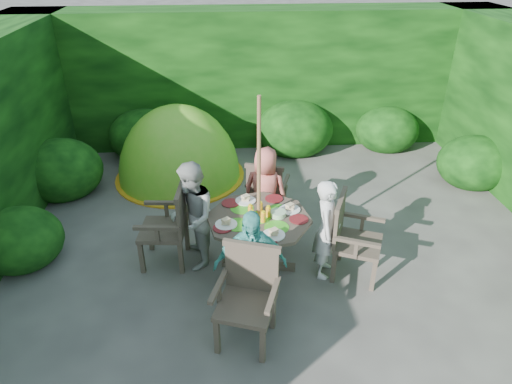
{
  "coord_description": "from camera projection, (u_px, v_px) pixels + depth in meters",
  "views": [
    {
      "loc": [
        -0.78,
        -4.67,
        3.61
      ],
      "look_at": [
        -0.39,
        0.23,
        0.85
      ],
      "focal_mm": 32.0,
      "sensor_mm": 36.0,
      "label": 1
    }
  ],
  "objects": [
    {
      "name": "child_left",
      "position": [
        192.0,
        217.0,
        5.44
      ],
      "size": [
        0.56,
        0.7,
        1.37
      ],
      "primitive_type": "imported",
      "rotation": [
        0.0,
        0.0,
        -1.51
      ],
      "color": "#A4A59F",
      "rests_on": "ground"
    },
    {
      "name": "hedge_enclosure",
      "position": [
        277.0,
        128.0,
        6.42
      ],
      "size": [
        9.0,
        9.0,
        2.5
      ],
      "color": "black",
      "rests_on": "ground"
    },
    {
      "name": "child_back",
      "position": [
        265.0,
        192.0,
        6.09
      ],
      "size": [
        0.72,
        0.59,
        1.26
      ],
      "primitive_type": "imported",
      "rotation": [
        0.0,
        0.0,
        2.78
      ],
      "color": "#D86559",
      "rests_on": "ground"
    },
    {
      "name": "ground",
      "position": [
        287.0,
        257.0,
        5.88
      ],
      "size": [
        60.0,
        60.0,
        0.0
      ],
      "primitive_type": "plane",
      "color": "#43403B",
      "rests_on": "ground"
    },
    {
      "name": "dome_tent",
      "position": [
        181.0,
        176.0,
        7.84
      ],
      "size": [
        2.31,
        2.31,
        2.5
      ],
      "rotation": [
        0.0,
        0.0,
        0.14
      ],
      "color": "#60BB24",
      "rests_on": "ground"
    },
    {
      "name": "patio_table",
      "position": [
        259.0,
        226.0,
        5.4
      ],
      "size": [
        1.48,
        1.48,
        0.88
      ],
      "rotation": [
        0.0,
        0.0,
        -0.19
      ],
      "color": "#3A3026",
      "rests_on": "ground"
    },
    {
      "name": "garden_chair_left",
      "position": [
        170.0,
        224.0,
        5.55
      ],
      "size": [
        0.61,
        0.67,
        1.03
      ],
      "rotation": [
        0.0,
        0.0,
        -1.67
      ],
      "color": "#3A3026",
      "rests_on": "ground"
    },
    {
      "name": "garden_chair_front",
      "position": [
        248.0,
        294.0,
        4.49
      ],
      "size": [
        0.73,
        0.68,
        0.99
      ],
      "rotation": [
        0.0,
        0.0,
        -0.33
      ],
      "color": "#3A3026",
      "rests_on": "ground"
    },
    {
      "name": "garden_chair_back",
      "position": [
        266.0,
        190.0,
        6.42
      ],
      "size": [
        0.67,
        0.63,
        0.91
      ],
      "rotation": [
        0.0,
        0.0,
        2.82
      ],
      "color": "#3A3026",
      "rests_on": "ground"
    },
    {
      "name": "garden_chair_right",
      "position": [
        351.0,
        237.0,
        5.35
      ],
      "size": [
        0.71,
        0.75,
        0.99
      ],
      "rotation": [
        0.0,
        0.0,
        1.16
      ],
      "color": "#3A3026",
      "rests_on": "ground"
    },
    {
      "name": "parasol_pole",
      "position": [
        259.0,
        190.0,
        5.16
      ],
      "size": [
        0.05,
        0.05,
        2.2
      ],
      "primitive_type": "cylinder",
      "rotation": [
        0.0,
        0.0,
        -0.19
      ],
      "color": "brown",
      "rests_on": "ground"
    },
    {
      "name": "child_front",
      "position": [
        250.0,
        266.0,
        4.69
      ],
      "size": [
        0.77,
        0.33,
        1.3
      ],
      "primitive_type": "imported",
      "rotation": [
        0.0,
        0.0,
        0.02
      ],
      "color": "#4BB1A7",
      "rests_on": "ground"
    },
    {
      "name": "child_right",
      "position": [
        327.0,
        229.0,
        5.31
      ],
      "size": [
        0.42,
        0.53,
        1.25
      ],
      "primitive_type": "imported",
      "rotation": [
        0.0,
        0.0,
        1.28
      ],
      "color": "silver",
      "rests_on": "ground"
    }
  ]
}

